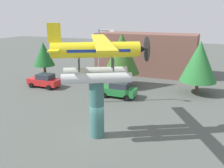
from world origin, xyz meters
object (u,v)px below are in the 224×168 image
storefront_building (146,54)px  tree_center_back (199,61)px  streetlight_primary (101,61)px  tree_west (44,54)px  tree_east (122,53)px  display_pedestal (97,109)px  car_near_red (44,81)px  floatplane_monument (98,57)px  car_mid_green (118,90)px

storefront_building → tree_center_back: (8.40, -7.91, 0.73)m
streetlight_primary → tree_west: (-11.08, 5.10, -0.70)m
storefront_building → tree_center_back: size_ratio=2.46×
tree_east → display_pedestal: bearing=-77.5°
tree_east → car_near_red: bearing=-155.5°
floatplane_monument → tree_center_back: 15.50m
floatplane_monument → car_near_red: size_ratio=2.30×
display_pedestal → streetlight_primary: bearing=112.4°
storefront_building → tree_east: 8.62m
streetlight_primary → tree_west: bearing=155.3°
display_pedestal → car_near_red: 15.33m
car_near_red → car_mid_green: bearing=179.4°
floatplane_monument → car_mid_green: size_ratio=2.30×
storefront_building → floatplane_monument: bearing=-84.2°
display_pedestal → tree_center_back: 15.51m
floatplane_monument → tree_center_back: (6.16, 14.03, -2.33)m
car_mid_green → tree_west: 12.77m
car_near_red → display_pedestal: bearing=142.1°
display_pedestal → streetlight_primary: streetlight_primary is taller
display_pedestal → floatplane_monument: bearing=28.5°
streetlight_primary → tree_center_back: bearing=37.8°
storefront_building → car_mid_green: bearing=-88.8°
floatplane_monument → storefront_building: (-2.24, 21.94, -3.05)m
car_mid_green → storefront_building: 12.93m
tree_center_back → floatplane_monument: bearing=-113.7°
car_mid_green → storefront_building: size_ratio=0.27×
display_pedestal → tree_east: size_ratio=0.66×
car_mid_green → storefront_building: bearing=-88.8°
display_pedestal → tree_center_back: size_ratio=0.73×
car_mid_green → streetlight_primary: bearing=65.5°
tree_west → streetlight_primary: bearing=-24.7°
tree_west → tree_center_back: bearing=5.6°
car_mid_green → storefront_building: storefront_building is taller
car_near_red → storefront_building: size_ratio=0.27×
storefront_building → tree_east: tree_east is taller
car_near_red → tree_center_back: tree_center_back is taller
floatplane_monument → tree_east: bearing=74.6°
streetlight_primary → tree_east: (-0.12, 6.51, -0.13)m
car_near_red → car_mid_green: (10.20, -0.10, 0.00)m
tree_east → tree_center_back: (9.28, 0.58, -0.48)m
floatplane_monument → tree_west: bearing=111.0°
streetlight_primary → tree_center_back: 11.61m
car_near_red → tree_west: bearing=-54.7°
storefront_building → streetlight_primary: bearing=-92.9°
car_near_red → tree_east: bearing=-155.5°
car_near_red → tree_center_back: (18.32, 4.71, 2.98)m
storefront_building → tree_west: 15.45m
display_pedestal → tree_west: 18.54m
floatplane_monument → car_near_red: (-12.16, 9.32, -5.31)m
car_near_red → storefront_building: 16.21m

